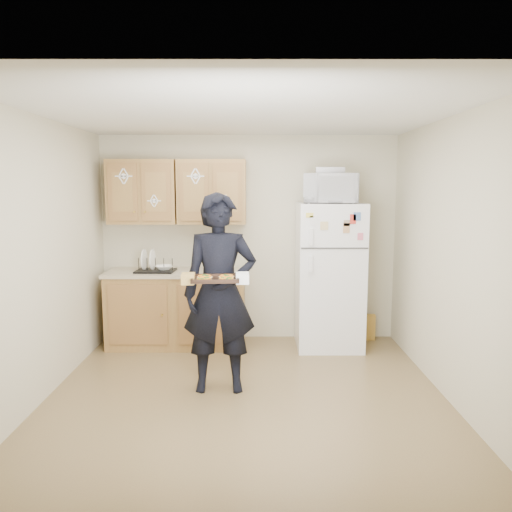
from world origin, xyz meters
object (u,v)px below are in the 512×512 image
object	(u,v)px
person	(220,293)
microwave	(330,188)
refrigerator	(329,276)
dish_rack	(155,264)
baking_tray	(215,279)

from	to	relation	value
person	microwave	size ratio (longest dim) A/B	3.03
refrigerator	microwave	world-z (taller)	microwave
dish_rack	baking_tray	bearing A→B (deg)	-62.29
refrigerator	dish_rack	distance (m)	2.04
refrigerator	person	world-z (taller)	person
baking_tray	microwave	size ratio (longest dim) A/B	0.66
baking_tray	dish_rack	bearing A→B (deg)	114.72
baking_tray	dish_rack	world-z (taller)	baking_tray
refrigerator	dish_rack	bearing A→B (deg)	179.97
microwave	person	bearing A→B (deg)	-128.43
refrigerator	microwave	bearing A→B (deg)	-109.90
baking_tray	microwave	bearing A→B (deg)	49.08
person	baking_tray	world-z (taller)	person
dish_rack	refrigerator	bearing A→B (deg)	-0.03
refrigerator	baking_tray	size ratio (longest dim) A/B	4.23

